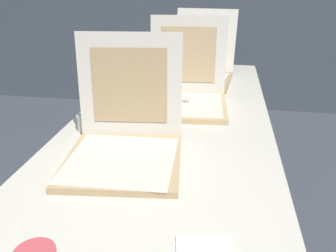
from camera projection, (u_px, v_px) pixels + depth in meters
table at (169, 134)px, 1.49m from camera, size 0.84×2.17×0.75m
pizza_box_front at (125, 142)px, 1.18m from camera, size 0.42×0.44×0.40m
pizza_box_middle at (186, 94)px, 1.65m from camera, size 0.40×0.43×0.40m
pizza_box_back at (199, 70)px, 2.06m from camera, size 0.42×0.52×0.38m
cup_white_near_center at (85, 123)px, 1.39m from camera, size 0.06×0.06×0.07m
cup_white_far at (137, 88)px, 1.81m from camera, size 0.06×0.06×0.07m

